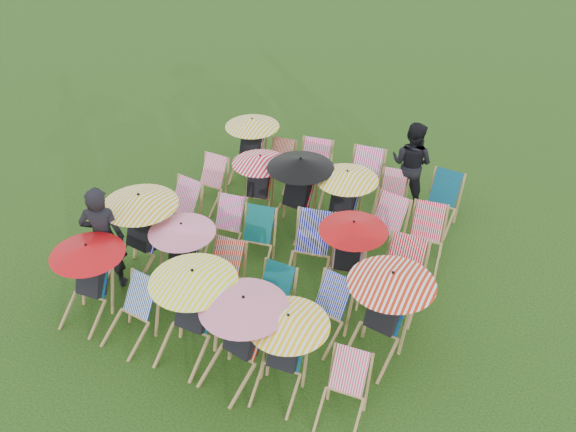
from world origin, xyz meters
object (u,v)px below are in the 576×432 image
at_px(deckchair_0, 87,280).
at_px(person_left, 103,238).
at_px(deckchair_5, 343,393).
at_px(person_rear, 411,164).
at_px(deckchair_29, 440,203).

relative_size(deckchair_0, person_left, 0.70).
bearing_deg(deckchair_0, deckchair_5, -4.52).
bearing_deg(person_rear, deckchair_29, 155.56).
height_order(deckchair_5, deckchair_29, deckchair_29).
height_order(deckchair_29, person_left, person_left).
distance_m(deckchair_29, person_left, 5.78).
relative_size(deckchair_0, deckchair_5, 1.51).
relative_size(person_left, person_rear, 1.09).
bearing_deg(person_rear, person_left, 59.63).
relative_size(deckchair_0, person_rear, 0.77).
bearing_deg(person_rear, deckchair_5, 107.09).
relative_size(deckchair_0, deckchair_29, 1.39).
xyz_separation_m(deckchair_0, deckchair_5, (4.08, -0.04, -0.25)).
distance_m(deckchair_0, deckchair_5, 4.09).
xyz_separation_m(deckchair_29, person_rear, (-0.71, 0.46, 0.37)).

